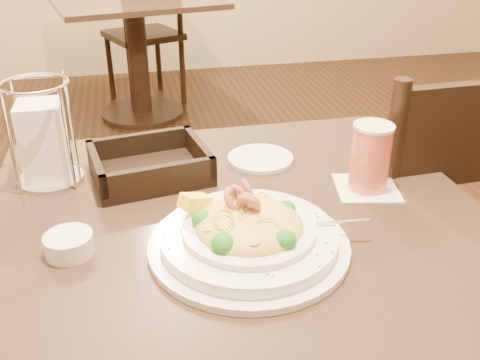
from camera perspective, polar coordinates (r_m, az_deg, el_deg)
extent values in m
cube|color=#443326|center=(0.94, 0.26, -5.68)|extent=(0.90, 0.90, 0.03)
cylinder|color=black|center=(3.52, -10.31, 7.10)|extent=(0.52, 0.52, 0.03)
cylinder|color=black|center=(3.41, -10.81, 12.57)|extent=(0.12, 0.12, 0.67)
cube|color=#443326|center=(3.34, -11.36, 18.33)|extent=(1.07, 1.07, 0.03)
cube|color=black|center=(1.49, 17.07, -5.06)|extent=(0.44, 0.44, 0.04)
cylinder|color=black|center=(1.83, 18.12, -7.44)|extent=(0.04, 0.04, 0.43)
cylinder|color=black|center=(1.68, 7.51, -9.57)|extent=(0.04, 0.04, 0.43)
cylinder|color=black|center=(1.44, 12.99, -17.84)|extent=(0.04, 0.04, 0.43)
cylinder|color=black|center=(1.15, 15.51, -0.64)|extent=(0.04, 0.04, 0.46)
cube|color=black|center=(1.21, 23.57, 4.59)|extent=(0.36, 0.04, 0.22)
cube|color=black|center=(3.64, -10.30, 14.98)|extent=(0.54, 0.54, 0.04)
cylinder|color=black|center=(3.93, -8.69, 12.49)|extent=(0.04, 0.04, 0.43)
cylinder|color=black|center=(3.80, -13.67, 11.50)|extent=(0.04, 0.04, 0.43)
cylinder|color=black|center=(3.62, -6.14, 11.33)|extent=(0.04, 0.04, 0.43)
cylinder|color=black|center=(3.47, -11.45, 10.24)|extent=(0.04, 0.04, 0.43)
cylinder|color=black|center=(3.36, -12.25, 18.12)|extent=(0.04, 0.04, 0.46)
cylinder|color=white|center=(0.87, 0.94, -6.98)|extent=(0.33, 0.33, 0.01)
cylinder|color=white|center=(0.86, 0.95, -6.09)|extent=(0.29, 0.29, 0.02)
cylinder|color=white|center=(0.86, 0.96, -5.24)|extent=(0.21, 0.21, 0.01)
ellipsoid|color=#D8BE4F|center=(0.85, 0.96, -4.89)|extent=(0.17, 0.17, 0.06)
cube|color=#FFF835|center=(0.89, -4.82, -2.36)|extent=(0.06, 0.05, 0.04)
cube|color=silver|center=(0.89, 9.85, -4.53)|extent=(0.12, 0.03, 0.01)
cube|color=silver|center=(0.86, 5.76, -4.85)|extent=(0.03, 0.02, 0.00)
torus|color=#D8BE4F|center=(0.87, -1.47, -3.04)|extent=(0.03, 0.03, 0.01)
torus|color=#D8BE4F|center=(0.82, 1.69, -4.61)|extent=(0.04, 0.04, 0.03)
torus|color=#D8BE4F|center=(0.86, 0.58, -3.68)|extent=(0.06, 0.06, 0.01)
torus|color=#D8BE4F|center=(0.82, 1.13, -3.92)|extent=(0.05, 0.05, 0.02)
torus|color=#D8BE4F|center=(0.82, -3.03, -5.02)|extent=(0.05, 0.05, 0.02)
torus|color=#D8BE4F|center=(0.82, 1.29, -4.25)|extent=(0.04, 0.04, 0.01)
torus|color=#D8BE4F|center=(0.84, 0.92, -4.59)|extent=(0.05, 0.04, 0.04)
torus|color=#D8BE4F|center=(0.85, 0.81, -4.36)|extent=(0.04, 0.04, 0.02)
torus|color=#D8BE4F|center=(0.88, 2.86, -2.50)|extent=(0.04, 0.06, 0.05)
torus|color=#D8BE4F|center=(0.81, 2.06, -6.01)|extent=(0.06, 0.06, 0.02)
torus|color=#D8BE4F|center=(0.87, -0.01, -3.26)|extent=(0.05, 0.05, 0.01)
torus|color=#D8BE4F|center=(0.81, -2.02, -4.46)|extent=(0.05, 0.05, 0.03)
torus|color=#D8BE4F|center=(0.80, 2.91, -5.39)|extent=(0.05, 0.05, 0.03)
torus|color=#D8BE4F|center=(0.82, -1.34, -4.45)|extent=(0.05, 0.06, 0.03)
torus|color=#D8BE4F|center=(0.79, 1.40, -6.48)|extent=(0.03, 0.03, 0.01)
torus|color=#D8BE4F|center=(0.84, 1.17, -2.92)|extent=(0.06, 0.06, 0.01)
torus|color=#D8BE4F|center=(0.83, 1.26, -3.44)|extent=(0.05, 0.05, 0.03)
torus|color=tan|center=(0.87, 0.78, -1.16)|extent=(0.03, 0.04, 0.04)
torus|color=tan|center=(0.84, -0.91, -2.11)|extent=(0.04, 0.05, 0.04)
torus|color=tan|center=(0.86, -0.11, -1.58)|extent=(0.05, 0.05, 0.04)
torus|color=tan|center=(0.84, 1.02, -2.42)|extent=(0.05, 0.05, 0.04)
torus|color=tan|center=(0.83, 0.86, -2.64)|extent=(0.05, 0.05, 0.04)
ellipsoid|color=#195C15|center=(0.88, 4.96, -2.99)|extent=(0.03, 0.03, 0.02)
ellipsoid|color=#195C15|center=(0.91, -0.13, -1.96)|extent=(0.04, 0.04, 0.03)
ellipsoid|color=#195C15|center=(0.85, -3.99, -4.19)|extent=(0.04, 0.04, 0.03)
ellipsoid|color=#195C15|center=(0.80, -1.78, -6.77)|extent=(0.04, 0.04, 0.03)
ellipsoid|color=#195C15|center=(0.81, 4.76, -6.32)|extent=(0.04, 0.04, 0.03)
cube|color=#266619|center=(0.77, 2.95, -10.02)|extent=(0.00, 0.00, 0.00)
cube|color=#266619|center=(0.90, 8.29, -3.91)|extent=(0.00, 0.00, 0.00)
cube|color=#266619|center=(0.85, -8.10, -6.12)|extent=(0.00, 0.00, 0.00)
cube|color=#266619|center=(0.77, 3.57, -10.18)|extent=(0.00, 0.00, 0.00)
cube|color=#266619|center=(0.91, 8.11, -3.53)|extent=(0.00, 0.00, 0.00)
cube|color=#266619|center=(0.82, -7.55, -7.26)|extent=(0.00, 0.00, 0.00)
cube|color=#266619|center=(0.81, 8.29, -7.89)|extent=(0.00, 0.00, 0.00)
cube|color=#266619|center=(0.96, -0.44, -1.42)|extent=(0.00, 0.00, 0.00)
cube|color=#266619|center=(0.82, 9.79, -7.56)|extent=(0.00, 0.00, 0.00)
cube|color=#266619|center=(0.88, 8.41, -4.72)|extent=(0.00, 0.00, 0.00)
cube|color=#266619|center=(0.95, 2.07, -1.76)|extent=(0.00, 0.00, 0.00)
cube|color=#266619|center=(0.84, 9.20, -6.62)|extent=(0.00, 0.00, 0.00)
cube|color=#266619|center=(0.86, -7.12, -5.75)|extent=(0.00, 0.00, 0.00)
cube|color=#266619|center=(0.79, 8.46, -9.11)|extent=(0.00, 0.00, 0.00)
cube|color=white|center=(1.08, 13.34, -0.82)|extent=(0.14, 0.14, 0.00)
cylinder|color=#DD634E|center=(1.05, 13.72, 2.33)|extent=(0.08, 0.08, 0.13)
cylinder|color=white|center=(1.02, 14.12, 5.57)|extent=(0.08, 0.08, 0.01)
cube|color=black|center=(1.11, -9.51, 0.74)|extent=(0.25, 0.22, 0.02)
cube|color=black|center=(1.12, -4.38, 3.08)|extent=(0.04, 0.18, 0.05)
cube|color=black|center=(1.08, -15.06, 1.25)|extent=(0.04, 0.18, 0.05)
cube|color=black|center=(1.17, -10.59, 3.85)|extent=(0.22, 0.05, 0.05)
cube|color=black|center=(1.02, -8.54, 0.29)|extent=(0.22, 0.05, 0.05)
cylinder|color=silver|center=(1.15, -19.51, 0.18)|extent=(0.13, 0.13, 0.01)
torus|color=silver|center=(1.08, -21.17, 9.56)|extent=(0.13, 0.13, 0.01)
cube|color=white|center=(1.11, -20.16, 3.90)|extent=(0.10, 0.10, 0.16)
cylinder|color=silver|center=(1.07, -23.26, 3.58)|extent=(0.01, 0.01, 0.20)
cylinder|color=silver|center=(1.05, -17.92, 4.18)|extent=(0.01, 0.01, 0.20)
cylinder|color=silver|center=(1.16, -22.54, 5.56)|extent=(0.01, 0.01, 0.20)
cylinder|color=silver|center=(1.15, -17.60, 6.14)|extent=(0.01, 0.01, 0.20)
cylinder|color=white|center=(1.16, 2.19, 2.30)|extent=(0.16, 0.16, 0.01)
cylinder|color=white|center=(0.90, -17.78, -6.55)|extent=(0.09, 0.09, 0.03)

